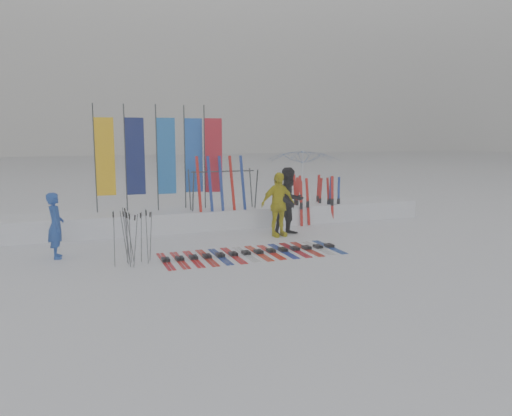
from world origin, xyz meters
name	(u,v)px	position (x,y,z in m)	size (l,w,h in m)	color
ground	(272,260)	(0.00, 0.00, 0.00)	(120.00, 120.00, 0.00)	white
snow_bank	(217,217)	(0.00, 4.60, 0.30)	(14.00, 1.60, 0.60)	white
person_blue	(56,226)	(-4.70, 1.97, 0.78)	(0.57, 0.38, 1.57)	#1B43A1
person_black	(289,201)	(1.61, 2.61, 0.98)	(0.95, 0.74, 1.96)	black
person_yellow	(278,204)	(1.21, 2.51, 0.92)	(1.08, 0.45, 1.84)	yellow
tent_canopy	(303,181)	(3.67, 6.00, 1.21)	(2.64, 2.69, 2.42)	white
ski_row	(252,253)	(-0.22, 0.73, 0.03)	(4.43, 1.70, 0.07)	red
pole_cluster	(132,237)	(-3.08, 0.82, 0.60)	(0.89, 0.84, 1.26)	#595B60
feather_flags	(163,156)	(-1.66, 4.80, 2.24)	(3.83, 0.28, 3.20)	#383A3F
ski_rack	(223,184)	(0.08, 4.20, 1.38)	(2.04, 0.80, 1.23)	#383A3F
upright_skis	(314,200)	(3.21, 4.20, 0.76)	(1.60, 1.13, 1.61)	red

